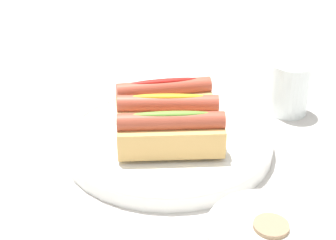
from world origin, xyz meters
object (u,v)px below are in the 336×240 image
object	(u,v)px
hotdog_back	(168,115)
hotdog_side	(171,134)
hotdog_front	(165,99)
water_glass	(289,91)
serving_bowl	(168,139)

from	to	relation	value
hotdog_back	hotdog_side	world-z (taller)	same
hotdog_back	hotdog_side	size ratio (longest dim) A/B	1.00
hotdog_front	water_glass	bearing A→B (deg)	174.22
hotdog_back	hotdog_front	bearing A→B (deg)	-108.25
serving_bowl	hotdog_back	distance (m)	0.04
hotdog_front	water_glass	xyz separation A→B (m)	(-0.22, 0.02, -0.02)
water_glass	serving_bowl	bearing A→B (deg)	7.10
hotdog_front	serving_bowl	bearing A→B (deg)	71.75
hotdog_side	hotdog_back	bearing A→B (deg)	-108.25
water_glass	hotdog_back	bearing A→B (deg)	7.10
serving_bowl	hotdog_front	size ratio (longest dim) A/B	2.05
serving_bowl	hotdog_back	world-z (taller)	hotdog_back
serving_bowl	water_glass	world-z (taller)	water_glass
hotdog_side	water_glass	size ratio (longest dim) A/B	1.76
hotdog_side	water_glass	distance (m)	0.27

